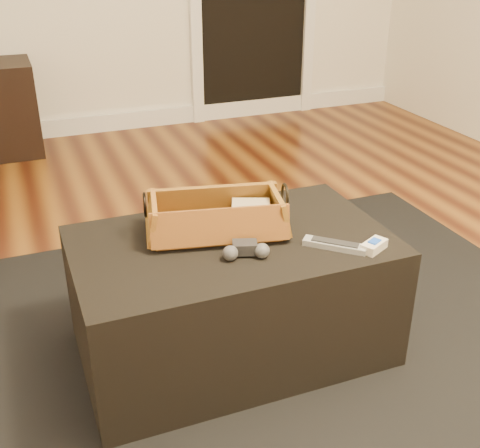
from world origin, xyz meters
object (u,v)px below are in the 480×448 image
object	(u,v)px
cream_gadget	(374,246)
tv_remote	(210,228)
silver_remote	(335,245)
game_controller	(246,250)
ottoman	(232,296)
wicker_basket	(216,218)

from	to	relation	value
cream_gadget	tv_remote	bearing A→B (deg)	147.85
tv_remote	silver_remote	bearing A→B (deg)	-27.22
tv_remote	game_controller	size ratio (longest dim) A/B	1.58
game_controller	silver_remote	distance (m)	0.28
ottoman	wicker_basket	size ratio (longest dim) A/B	2.07
game_controller	ottoman	bearing A→B (deg)	89.26
cream_gadget	ottoman	bearing A→B (deg)	149.33
wicker_basket	game_controller	xyz separation A→B (m)	(0.03, -0.18, -0.03)
game_controller	silver_remote	xyz separation A→B (m)	(0.28, -0.05, -0.01)
tv_remote	wicker_basket	bearing A→B (deg)	30.87
tv_remote	game_controller	xyz separation A→B (m)	(0.05, -0.17, -0.00)
cream_gadget	game_controller	bearing A→B (deg)	164.67
game_controller	cream_gadget	xyz separation A→B (m)	(0.38, -0.10, -0.01)
tv_remote	ottoman	bearing A→B (deg)	-35.16
ottoman	cream_gadget	distance (m)	0.49
game_controller	tv_remote	bearing A→B (deg)	107.55
wicker_basket	tv_remote	bearing A→B (deg)	-155.18
game_controller	silver_remote	world-z (taller)	game_controller
tv_remote	cream_gadget	xyz separation A→B (m)	(0.43, -0.27, -0.01)
tv_remote	silver_remote	distance (m)	0.39
tv_remote	cream_gadget	bearing A→B (deg)	-26.10
ottoman	wicker_basket	world-z (taller)	wicker_basket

